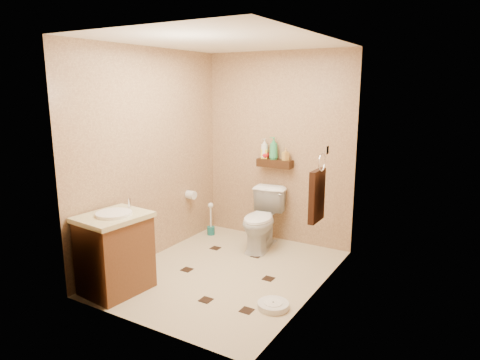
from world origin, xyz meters
The scene contains 19 objects.
ground centered at (0.00, 0.00, 0.00)m, with size 2.50×2.50×0.00m, color #C2AF8E.
wall_back centered at (0.00, 1.25, 1.20)m, with size 2.00×0.04×2.40m, color tan.
wall_front centered at (0.00, -1.25, 1.20)m, with size 2.00×0.04×2.40m, color tan.
wall_left centered at (-1.00, 0.00, 1.20)m, with size 0.04×2.50×2.40m, color tan.
wall_right centered at (1.00, 0.00, 1.20)m, with size 0.04×2.50×2.40m, color tan.
ceiling centered at (0.00, 0.00, 2.40)m, with size 2.00×2.50×0.02m, color white.
wall_shelf centered at (0.00, 1.17, 1.02)m, with size 0.46×0.14×0.10m, color #38220F.
floor_accents centered at (0.07, -0.03, 0.00)m, with size 1.20×1.30×0.01m.
toilet centered at (0.00, 0.83, 0.37)m, with size 0.41×0.72×0.74m, color white.
vanity centered at (-0.70, -0.90, 0.40)m, with size 0.58×0.68×0.90m.
bathroom_scale centered at (0.78, -0.43, 0.03)m, with size 0.37×0.37×0.06m.
toilet_brush centered at (-0.82, 0.92, 0.16)m, with size 0.10×0.10×0.45m.
towel_ring centered at (0.91, 0.25, 0.95)m, with size 0.12×0.30×0.76m.
toilet_paper centered at (-0.94, 0.65, 0.60)m, with size 0.12×0.11×0.12m.
bottle_a centered at (-0.15, 1.17, 1.20)m, with size 0.10×0.10×0.26m, color white.
bottle_b centered at (-0.15, 1.17, 1.16)m, with size 0.08×0.08×0.18m, color yellow.
bottle_c centered at (-0.14, 1.17, 1.14)m, with size 0.10×0.10×0.13m, color red.
bottle_d centered at (-0.02, 1.17, 1.21)m, with size 0.11×0.11×0.28m, color #32985C.
bottle_e centered at (0.15, 1.17, 1.15)m, with size 0.07×0.07×0.16m, color gold.
Camera 1 is at (2.33, -3.64, 1.97)m, focal length 32.00 mm.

